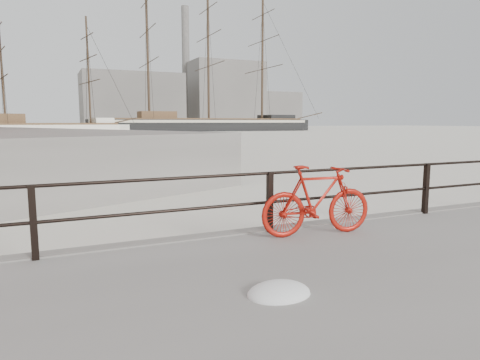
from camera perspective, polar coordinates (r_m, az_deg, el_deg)
name	(u,v)px	position (r m, az deg, el deg)	size (l,w,h in m)	color
ground	(417,229)	(9.46, 22.59, -6.02)	(400.00, 400.00, 0.00)	white
guardrail	(426,189)	(9.21, 23.54, -1.05)	(28.00, 0.10, 1.00)	black
bicycle	(317,200)	(6.92, 10.25, -2.67)	(1.88, 0.28, 1.14)	#A8150B
barque_black	(209,131)	(103.05, -4.16, 6.52)	(62.32, 20.40, 35.10)	black
schooner_mid	(51,135)	(80.36, -23.87, 5.55)	(29.76, 12.59, 21.33)	white
industrial_west	(132,101)	(148.82, -14.21, 10.15)	(32.00, 18.00, 18.00)	gray
industrial_mid	(224,96)	(163.66, -2.19, 11.19)	(26.00, 20.00, 24.00)	gray
industrial_east	(271,110)	(177.82, 4.16, 9.28)	(20.00, 16.00, 14.00)	gray
smokestack	(186,68)	(164.87, -7.22, 14.60)	(2.80, 2.80, 44.00)	gray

